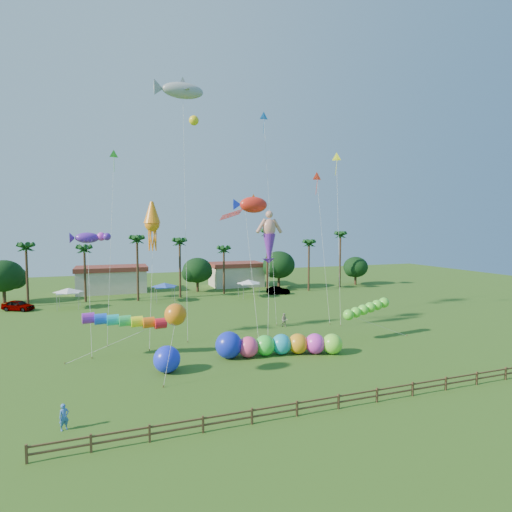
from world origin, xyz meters
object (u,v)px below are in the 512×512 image
object	(u,v)px
car_b	(278,290)
blue_ball	(167,359)
spectator_b	(284,320)
caterpillar_inflatable	(275,345)
car_a	(18,305)
spectator_a	(64,417)

from	to	relation	value
car_b	blue_ball	xyz separation A→B (m)	(-23.72, -32.69, 0.41)
spectator_b	caterpillar_inflatable	xyz separation A→B (m)	(-5.24, -9.64, 0.21)
car_a	blue_ball	size ratio (longest dim) A/B	2.05
caterpillar_inflatable	blue_ball	xyz separation A→B (m)	(-9.98, -1.03, 0.08)
spectator_a	spectator_b	xyz separation A→B (m)	(22.11, 18.15, 0.03)
spectator_a	caterpillar_inflatable	distance (m)	18.89
spectator_a	blue_ball	world-z (taller)	blue_ball
spectator_b	caterpillar_inflatable	bearing A→B (deg)	-87.10
spectator_a	blue_ball	size ratio (longest dim) A/B	0.71
car_a	blue_ball	xyz separation A→B (m)	(16.97, -32.17, 0.33)
spectator_b	caterpillar_inflatable	size ratio (longest dim) A/B	0.14
car_b	caterpillar_inflatable	size ratio (longest dim) A/B	0.35
car_b	spectator_a	world-z (taller)	spectator_a
car_a	blue_ball	bearing A→B (deg)	-122.61
spectator_b	caterpillar_inflatable	world-z (taller)	caterpillar_inflatable
car_a	car_b	xyz separation A→B (m)	(40.70, 0.51, -0.08)
caterpillar_inflatable	blue_ball	distance (m)	10.03
spectator_b	spectator_a	bearing A→B (deg)	-109.16
car_a	spectator_a	bearing A→B (deg)	-136.15
spectator_a	spectator_b	size ratio (longest dim) A/B	0.96
blue_ball	spectator_a	bearing A→B (deg)	-132.60
car_b	blue_ball	world-z (taller)	blue_ball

